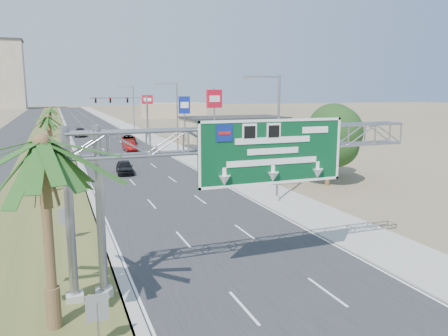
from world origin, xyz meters
name	(u,v)px	position (x,y,z in m)	size (l,w,h in m)	color
road	(91,126)	(0.00, 110.00, 0.01)	(12.00, 300.00, 0.02)	#28282B
sidewalk_right	(124,125)	(8.50, 110.00, 0.05)	(4.00, 300.00, 0.10)	#9E9B93
median_grass	(49,127)	(-10.00, 110.00, 0.06)	(7.00, 300.00, 0.12)	#4C5324
opposing_road	(19,128)	(-17.00, 110.00, 0.01)	(8.00, 300.00, 0.02)	#28282B
sign_gantry	(238,151)	(-1.06, 9.93, 6.06)	(16.75, 1.24, 7.50)	gray
palm_near	(42,144)	(-9.20, 8.00, 6.93)	(5.70, 5.70, 8.35)	brown
palm_row_b	(46,137)	(-9.50, 32.00, 4.90)	(3.99, 3.99, 5.95)	brown
palm_row_c	(47,118)	(-9.50, 48.00, 5.66)	(3.99, 3.99, 6.75)	brown
palm_row_d	(49,120)	(-9.50, 66.00, 4.42)	(3.99, 3.99, 5.45)	brown
palm_row_e	(50,111)	(-9.50, 85.00, 5.09)	(3.99, 3.99, 6.15)	brown
palm_row_f	(50,108)	(-9.50, 110.00, 4.71)	(3.99, 3.99, 5.75)	brown
streetlight_near	(276,144)	(7.30, 22.00, 4.69)	(3.27, 0.44, 10.00)	gray
streetlight_mid	(176,121)	(7.30, 52.00, 4.69)	(3.27, 0.44, 10.00)	gray
streetlight_far	(133,111)	(7.30, 88.00, 4.69)	(3.27, 0.44, 10.00)	gray
signal_mast	(136,114)	(5.17, 71.97, 4.85)	(10.28, 0.71, 8.00)	gray
store_building	(234,129)	(22.00, 66.00, 2.00)	(18.00, 10.00, 4.00)	tan
oak_near	(329,138)	(15.00, 26.00, 4.53)	(4.50, 4.50, 6.80)	brown
oak_far	(331,140)	(18.00, 30.00, 3.82)	(3.50, 3.50, 5.60)	brown
median_signback_a	(97,312)	(-7.80, 6.00, 1.45)	(0.75, 0.08, 2.08)	gray
median_signback_b	(65,219)	(-8.50, 18.00, 1.45)	(0.75, 0.08, 2.08)	gray
tower_distant	(4,75)	(-32.00, 250.00, 17.50)	(20.00, 16.00, 35.00)	gray
building_distant_right	(174,110)	(30.00, 140.00, 2.50)	(20.00, 12.00, 5.00)	tan
car_left_lane	(125,167)	(-2.00, 38.82, 0.72)	(1.71, 4.25, 1.45)	black
car_mid_lane	(130,146)	(1.50, 57.17, 0.74)	(1.56, 4.47, 1.47)	maroon
car_right_lane	(129,140)	(2.88, 66.73, 0.72)	(2.37, 5.15, 1.43)	gray
car_far	(80,133)	(-4.10, 82.62, 0.79)	(2.21, 5.43, 1.58)	black
pole_sign_red_near	(214,103)	(11.28, 47.04, 7.28)	(2.39, 0.95, 9.23)	gray
pole_sign_blue	(184,107)	(12.70, 66.39, 6.12)	(2.02, 0.47, 8.18)	gray
pole_sign_red_far	(147,103)	(9.27, 81.62, 6.55)	(2.15, 1.12, 8.30)	gray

